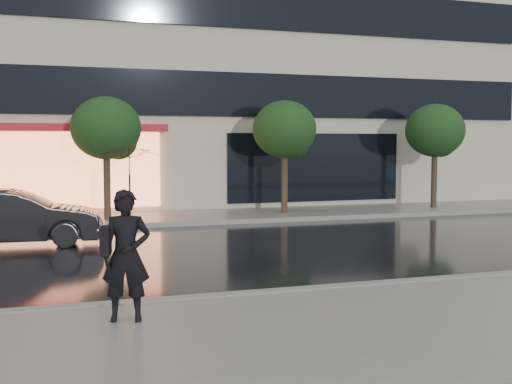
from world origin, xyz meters
name	(u,v)px	position (x,y,z in m)	size (l,w,h in m)	color
ground	(325,280)	(0.00, 0.00, 0.00)	(120.00, 120.00, 0.00)	black
sidewalk_near	(423,324)	(0.00, -3.25, 0.06)	(60.00, 4.50, 0.12)	slate
sidewalk_far	(198,217)	(0.00, 10.25, 0.06)	(60.00, 3.50, 0.12)	slate
curb_near	(349,288)	(0.00, -1.00, 0.07)	(60.00, 0.25, 0.14)	gray
curb_far	(211,223)	(0.00, 8.50, 0.07)	(60.00, 0.25, 0.14)	gray
bg_building_right	(496,67)	(26.00, 28.00, 8.00)	(12.00, 12.00, 16.00)	#4C4C54
tree_mid_west	(108,131)	(-2.94, 10.03, 2.92)	(2.20, 2.20, 3.99)	#33261C
tree_mid_east	(286,132)	(3.06, 10.03, 2.92)	(2.20, 2.20, 3.99)	#33261C
tree_far_east	(436,133)	(9.06, 10.03, 2.92)	(2.20, 2.20, 3.99)	#33261C
parked_car	(15,218)	(-5.59, 6.00, 0.70)	(1.47, 4.22, 1.39)	black
pedestrian_with_umbrella	(128,213)	(-3.82, -2.01, 1.60)	(1.02, 1.03, 2.38)	black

